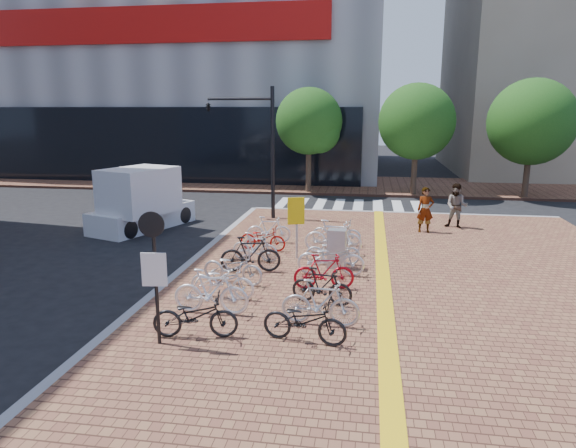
% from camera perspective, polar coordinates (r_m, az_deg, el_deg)
% --- Properties ---
extents(ground, '(120.00, 120.00, 0.00)m').
position_cam_1_polar(ground, '(13.16, 1.84, -9.10)').
color(ground, black).
rests_on(ground, ground).
extents(sidewalk, '(14.00, 34.00, 0.15)m').
position_cam_1_polar(sidewalk, '(8.72, 18.63, -21.47)').
color(sidewalk, brown).
rests_on(sidewalk, ground).
extents(tactile_strip, '(0.40, 34.00, 0.01)m').
position_cam_1_polar(tactile_strip, '(8.56, 11.59, -21.07)').
color(tactile_strip, yellow).
rests_on(tactile_strip, sidewalk).
extents(kerb_west, '(0.25, 34.00, 0.15)m').
position_cam_1_polar(kerb_west, '(10.21, -26.23, -16.80)').
color(kerb_west, gray).
rests_on(kerb_west, ground).
extents(kerb_north, '(14.00, 0.25, 0.15)m').
position_cam_1_polar(kerb_north, '(24.65, 12.35, 1.13)').
color(kerb_north, gray).
rests_on(kerb_north, ground).
extents(far_sidewalk, '(70.00, 8.00, 0.15)m').
position_cam_1_polar(far_sidewalk, '(33.51, 6.40, 4.34)').
color(far_sidewalk, brown).
rests_on(far_sidewalk, ground).
extents(crosswalk, '(7.50, 4.00, 0.01)m').
position_cam_1_polar(crosswalk, '(26.60, 6.73, 2.02)').
color(crosswalk, silver).
rests_on(crosswalk, ground).
extents(street_trees, '(16.20, 4.60, 6.35)m').
position_cam_1_polar(street_trees, '(29.80, 16.14, 10.68)').
color(street_trees, '#38281E').
rests_on(street_trees, far_sidewalk).
extents(bike_0, '(1.88, 0.90, 0.95)m').
position_cam_1_polar(bike_0, '(11.13, -10.26, -10.01)').
color(bike_0, black).
rests_on(bike_0, sidewalk).
extents(bike_1, '(1.81, 0.51, 1.09)m').
position_cam_1_polar(bike_1, '(12.26, -8.55, -7.43)').
color(bike_1, white).
rests_on(bike_1, sidewalk).
extents(bike_2, '(1.77, 0.76, 0.90)m').
position_cam_1_polar(bike_2, '(13.25, -7.32, -6.27)').
color(bike_2, white).
rests_on(bike_2, sidewalk).
extents(bike_3, '(1.88, 0.97, 0.94)m').
position_cam_1_polar(bike_3, '(14.26, -6.15, -4.79)').
color(bike_3, '#B7B7BC').
rests_on(bike_3, sidewalk).
extents(bike_4, '(1.85, 0.82, 1.08)m').
position_cam_1_polar(bike_4, '(15.21, -4.20, -3.36)').
color(bike_4, black).
rests_on(bike_4, sidewalk).
extents(bike_5, '(1.60, 0.73, 0.93)m').
position_cam_1_polar(bike_5, '(16.24, -3.68, -2.58)').
color(bike_5, white).
rests_on(bike_5, sidewalk).
extents(bike_6, '(1.68, 0.79, 0.85)m').
position_cam_1_polar(bike_6, '(17.52, -2.82, -1.57)').
color(bike_6, '#AB110C').
rests_on(bike_6, sidewalk).
extents(bike_7, '(1.63, 0.59, 0.96)m').
position_cam_1_polar(bike_7, '(18.52, -2.16, -0.61)').
color(bike_7, white).
rests_on(bike_7, sidewalk).
extents(bike_8, '(1.87, 0.90, 0.94)m').
position_cam_1_polar(bike_8, '(10.74, 1.84, -10.70)').
color(bike_8, black).
rests_on(bike_8, sidewalk).
extents(bike_9, '(1.80, 0.61, 1.06)m').
position_cam_1_polar(bike_9, '(11.52, 3.61, -8.73)').
color(bike_9, '#BABABF').
rests_on(bike_9, sidewalk).
extents(bike_10, '(1.60, 0.73, 0.93)m').
position_cam_1_polar(bike_10, '(12.75, 3.78, -6.90)').
color(bike_10, black).
rests_on(bike_10, sidewalk).
extents(bike_11, '(1.68, 0.70, 0.98)m').
position_cam_1_polar(bike_11, '(13.77, 4.01, -5.30)').
color(bike_11, '#A00B18').
rests_on(bike_11, sidewalk).
extents(bike_12, '(1.96, 0.71, 1.02)m').
position_cam_1_polar(bike_12, '(14.92, 4.78, -3.79)').
color(bike_12, silver).
rests_on(bike_12, sidewalk).
extents(bike_13, '(1.74, 0.73, 0.89)m').
position_cam_1_polar(bike_13, '(15.95, 5.00, -2.97)').
color(bike_13, '#BCBCC1').
rests_on(bike_13, sidewalk).
extents(bike_14, '(1.96, 0.70, 1.16)m').
position_cam_1_polar(bike_14, '(17.07, 5.03, -1.46)').
color(bike_14, white).
rests_on(bike_14, sidewalk).
extents(bike_15, '(1.82, 0.83, 0.92)m').
position_cam_1_polar(bike_15, '(18.28, 5.42, -0.89)').
color(bike_15, silver).
rests_on(bike_15, sidewalk).
extents(pedestrian_a, '(0.69, 0.50, 1.78)m').
position_cam_1_polar(pedestrian_a, '(20.70, 15.01, 1.53)').
color(pedestrian_a, gray).
rests_on(pedestrian_a, sidewalk).
extents(pedestrian_b, '(1.06, 0.95, 1.81)m').
position_cam_1_polar(pedestrian_b, '(21.80, 18.23, 1.93)').
color(pedestrian_b, '#484D5B').
rests_on(pedestrian_b, sidewalk).
extents(utility_box, '(0.57, 0.44, 1.19)m').
position_cam_1_polar(utility_box, '(15.60, 5.43, -2.75)').
color(utility_box, '#B3B2B7').
rests_on(utility_box, sidewalk).
extents(yellow_sign, '(0.53, 0.23, 2.00)m').
position_cam_1_polar(yellow_sign, '(16.30, 0.97, 0.84)').
color(yellow_sign, '#B7B7BC').
rests_on(yellow_sign, sidewalk).
extents(notice_sign, '(0.52, 0.15, 2.79)m').
position_cam_1_polar(notice_sign, '(10.54, -14.66, -4.12)').
color(notice_sign, black).
rests_on(notice_sign, sidewalk).
extents(traffic_light_pole, '(3.04, 1.17, 5.67)m').
position_cam_1_polar(traffic_light_pole, '(22.63, -5.04, 10.55)').
color(traffic_light_pole, black).
rests_on(traffic_light_pole, sidewalk).
extents(box_truck, '(3.35, 4.87, 2.60)m').
position_cam_1_polar(box_truck, '(22.09, -16.10, 2.64)').
color(box_truck, silver).
rests_on(box_truck, ground).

